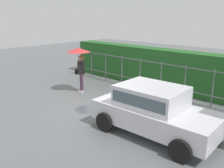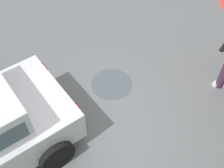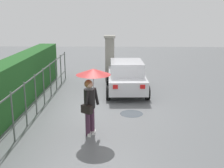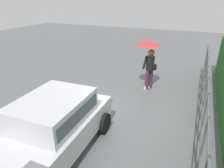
% 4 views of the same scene
% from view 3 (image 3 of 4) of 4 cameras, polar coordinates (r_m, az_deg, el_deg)
% --- Properties ---
extents(ground_plane, '(40.00, 40.00, 0.00)m').
position_cam_3_polar(ground_plane, '(11.19, -0.72, -5.04)').
color(ground_plane, slate).
extents(car, '(3.79, 1.98, 1.48)m').
position_cam_3_polar(car, '(13.36, 2.85, 1.73)').
color(car, silver).
rests_on(car, ground).
extents(pedestrian, '(1.03, 1.03, 2.06)m').
position_cam_3_polar(pedestrian, '(8.56, -4.06, -0.44)').
color(pedestrian, '#47283D').
rests_on(pedestrian, ground).
extents(gate_pillar, '(0.60, 0.60, 2.42)m').
position_cam_3_polar(gate_pillar, '(15.77, -0.44, 5.30)').
color(gate_pillar, gray).
rests_on(gate_pillar, ground).
extents(fence_section, '(10.46, 0.05, 1.50)m').
position_cam_3_polar(fence_section, '(11.38, -14.09, -0.82)').
color(fence_section, '#59605B').
rests_on(fence_section, ground).
extents(hedge_row, '(11.41, 0.90, 1.90)m').
position_cam_3_polar(hedge_row, '(11.66, -18.93, -0.16)').
color(hedge_row, '#235B23').
rests_on(hedge_row, ground).
extents(puddle_near, '(0.85, 0.85, 0.00)m').
position_cam_3_polar(puddle_near, '(10.77, 3.87, -5.86)').
color(puddle_near, '#4C545B').
rests_on(puddle_near, ground).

